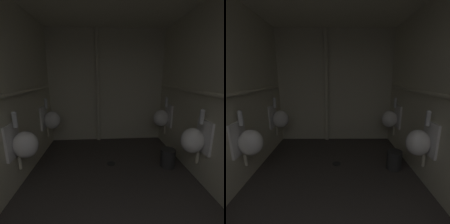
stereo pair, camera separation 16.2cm
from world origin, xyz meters
TOP-DOWN VIEW (x-y plane):
  - floor at (0.00, 1.64)m, footprint 2.60×3.41m
  - wall_right at (1.27, 1.64)m, footprint 0.06×3.41m
  - wall_back at (0.00, 3.32)m, footprint 2.60×0.06m
  - urinal_left_mid at (-1.09, 1.69)m, footprint 0.32×0.30m
  - urinal_left_far at (-1.09, 2.79)m, footprint 0.32×0.30m
  - urinal_right_mid at (1.09, 1.66)m, footprint 0.32×0.30m
  - urinal_right_far at (1.09, 2.78)m, footprint 0.32×0.30m
  - supply_pipe_left at (-1.18, 1.67)m, footprint 0.06×2.70m
  - supply_pipe_right at (1.18, 1.65)m, footprint 0.06×2.72m
  - standpipe_back_wall at (-0.19, 3.21)m, footprint 0.08×0.08m
  - floor_drain at (0.03, 2.21)m, footprint 0.14×0.14m
  - waste_bin at (0.95, 2.08)m, footprint 0.23×0.23m

SIDE VIEW (x-z plane):
  - floor at x=0.00m, z-range -0.08..0.00m
  - floor_drain at x=0.03m, z-range 0.00..0.01m
  - waste_bin at x=0.95m, z-range 0.00..0.30m
  - urinal_left_mid at x=-1.09m, z-range 0.26..1.02m
  - urinal_left_far at x=-1.09m, z-range 0.26..1.02m
  - urinal_right_mid at x=1.09m, z-range 0.26..1.02m
  - urinal_right_far at x=1.09m, z-range 0.26..1.02m
  - wall_right at x=1.27m, z-range 0.00..2.41m
  - wall_back at x=0.00m, z-range 0.00..2.41m
  - standpipe_back_wall at x=-0.19m, z-range 0.02..2.39m
  - supply_pipe_right at x=1.18m, z-range 1.22..1.28m
  - supply_pipe_left at x=-1.18m, z-range 1.22..1.28m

